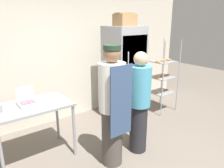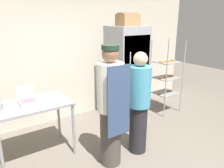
# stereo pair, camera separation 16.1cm
# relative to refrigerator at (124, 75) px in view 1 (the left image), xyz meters

# --- Properties ---
(ground_plane) EXTENTS (14.00, 14.00, 0.00)m
(ground_plane) POSITION_rel_refrigerator_xyz_m (-0.76, -1.49, -0.98)
(ground_plane) COLOR #6B6056
(back_wall) EXTENTS (6.40, 0.12, 2.73)m
(back_wall) POSITION_rel_refrigerator_xyz_m (-0.76, 0.85, 0.39)
(back_wall) COLOR beige
(back_wall) RESTS_ON ground_plane
(refrigerator) EXTENTS (0.68, 0.69, 1.96)m
(refrigerator) POSITION_rel_refrigerator_xyz_m (0.00, 0.00, 0.00)
(refrigerator) COLOR gray
(refrigerator) RESTS_ON ground_plane
(baking_rack) EXTENTS (0.57, 0.50, 1.65)m
(baking_rack) POSITION_rel_refrigerator_xyz_m (0.99, -0.21, -0.14)
(baking_rack) COLOR #93969B
(baking_rack) RESTS_ON ground_plane
(prep_counter) EXTENTS (1.12, 0.71, 0.88)m
(prep_counter) POSITION_rel_refrigerator_xyz_m (-2.01, -0.26, -0.19)
(prep_counter) COLOR gray
(prep_counter) RESTS_ON ground_plane
(donut_box) EXTENTS (0.26, 0.22, 0.26)m
(donut_box) POSITION_rel_refrigerator_xyz_m (-2.05, -0.26, -0.05)
(donut_box) COLOR silver
(donut_box) RESTS_ON prep_counter
(cardboard_storage_box) EXTENTS (0.39, 0.31, 0.24)m
(cardboard_storage_box) POSITION_rel_refrigerator_xyz_m (-0.02, -0.03, 1.10)
(cardboard_storage_box) COLOR #937047
(cardboard_storage_box) RESTS_ON refrigerator
(person_baker) EXTENTS (0.38, 0.39, 1.77)m
(person_baker) POSITION_rel_refrigerator_xyz_m (-1.14, -1.09, -0.06)
(person_baker) COLOR #47423D
(person_baker) RESTS_ON ground_plane
(person_customer) EXTENTS (0.35, 0.35, 1.64)m
(person_customer) POSITION_rel_refrigerator_xyz_m (-0.60, -1.08, -0.14)
(person_customer) COLOR #232328
(person_customer) RESTS_ON ground_plane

